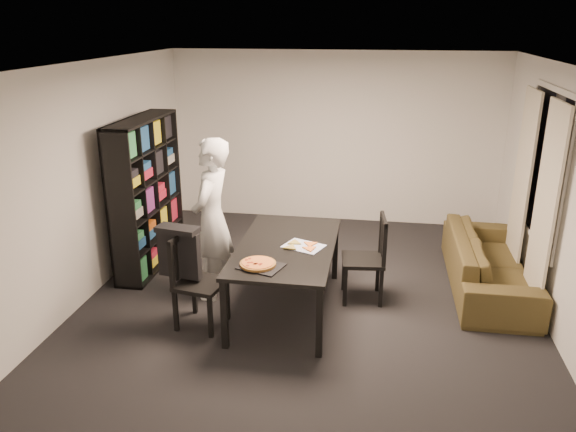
% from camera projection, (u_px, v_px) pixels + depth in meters
% --- Properties ---
extents(room, '(5.01, 5.51, 2.61)m').
position_uv_depth(room, '(312.00, 189.00, 6.01)').
color(room, black).
rests_on(room, ground).
extents(window_pane, '(0.02, 1.40, 1.60)m').
position_uv_depth(window_pane, '(545.00, 167.00, 6.11)').
color(window_pane, black).
rests_on(window_pane, room).
extents(window_frame, '(0.03, 1.52, 1.72)m').
position_uv_depth(window_frame, '(545.00, 167.00, 6.11)').
color(window_frame, white).
rests_on(window_frame, room).
extents(curtain_left, '(0.03, 0.70, 2.25)m').
position_uv_depth(curtain_left, '(544.00, 212.00, 5.76)').
color(curtain_left, beige).
rests_on(curtain_left, room).
extents(curtain_right, '(0.03, 0.70, 2.25)m').
position_uv_depth(curtain_right, '(522.00, 184.00, 6.73)').
color(curtain_right, beige).
rests_on(curtain_right, room).
extents(bookshelf, '(0.35, 1.50, 1.90)m').
position_uv_depth(bookshelf, '(147.00, 194.00, 7.01)').
color(bookshelf, black).
rests_on(bookshelf, room).
extents(dining_table, '(1.01, 1.82, 0.76)m').
position_uv_depth(dining_table, '(286.00, 251.00, 5.96)').
color(dining_table, black).
rests_on(dining_table, room).
extents(chair_left, '(0.53, 0.53, 0.99)m').
position_uv_depth(chair_left, '(192.00, 274.00, 5.72)').
color(chair_left, black).
rests_on(chair_left, room).
extents(chair_right, '(0.50, 0.50, 0.99)m').
position_uv_depth(chair_right, '(372.00, 253.00, 6.24)').
color(chair_right, black).
rests_on(chair_right, room).
extents(draped_jacket, '(0.47, 0.27, 0.54)m').
position_uv_depth(draped_jacket, '(179.00, 250.00, 5.68)').
color(draped_jacket, black).
rests_on(draped_jacket, chair_left).
extents(person, '(0.48, 0.69, 1.83)m').
position_uv_depth(person, '(212.00, 219.00, 6.24)').
color(person, silver).
rests_on(person, room).
extents(baking_tray, '(0.48, 0.43, 0.01)m').
position_uv_depth(baking_tray, '(261.00, 266.00, 5.41)').
color(baking_tray, black).
rests_on(baking_tray, dining_table).
extents(pepperoni_pizza, '(0.35, 0.35, 0.03)m').
position_uv_depth(pepperoni_pizza, '(258.00, 264.00, 5.42)').
color(pepperoni_pizza, '#97642B').
rests_on(pepperoni_pizza, dining_table).
extents(kitchen_towel, '(0.48, 0.43, 0.01)m').
position_uv_depth(kitchen_towel, '(304.00, 246.00, 5.90)').
color(kitchen_towel, silver).
rests_on(kitchen_towel, dining_table).
extents(pizza_slices, '(0.42, 0.37, 0.01)m').
position_uv_depth(pizza_slices, '(301.00, 245.00, 5.89)').
color(pizza_slices, '#D68243').
rests_on(pizza_slices, dining_table).
extents(sofa, '(0.85, 2.17, 0.63)m').
position_uv_depth(sofa, '(489.00, 263.00, 6.58)').
color(sofa, '#423D1A').
rests_on(sofa, room).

